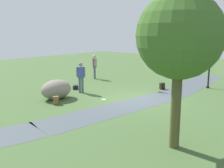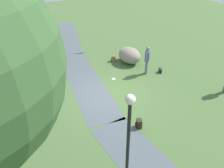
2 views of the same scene
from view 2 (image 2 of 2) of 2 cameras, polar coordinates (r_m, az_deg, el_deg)
The scene contains 10 objects.
ground_plane at distance 12.18m, azimuth -1.26°, elevation -2.78°, with size 48.00×48.00×0.00m, color #456234.
footpath_segment_mid at distance 13.52m, azimuth -6.68°, elevation 0.79°, with size 8.18×3.03×0.01m.
footpath_segment_far at distance 20.75m, azimuth -10.98°, elevation 11.58°, with size 8.18×3.94×0.01m.
lamp_post at distance 6.60m, azimuth 4.08°, elevation -12.80°, with size 0.28×0.28×3.64m.
lawn_boulder at distance 15.43m, azimuth 4.34°, elevation 7.07°, with size 1.77×1.37×1.02m.
woman_with_handbag at distance 13.91m, azimuth 8.67°, elevation 6.34°, with size 0.42×0.43×1.77m.
handbag_on_grass at distance 14.57m, azimuth 11.83°, elevation 3.31°, with size 0.36×0.36×0.31m.
backpack_by_boulder at distance 15.70m, azimuth 0.34°, elevation 6.33°, with size 0.35×0.35×0.40m.
spare_backpack_on_lawn at distance 10.16m, azimuth 6.67°, elevation -9.70°, with size 0.34×0.33×0.40m.
frisbee_on_grass at distance 13.61m, azimuth 0.39°, elevation 1.26°, with size 0.22×0.22×0.02m.
Camera 2 is at (-8.92, 4.70, 6.83)m, focal length 36.98 mm.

